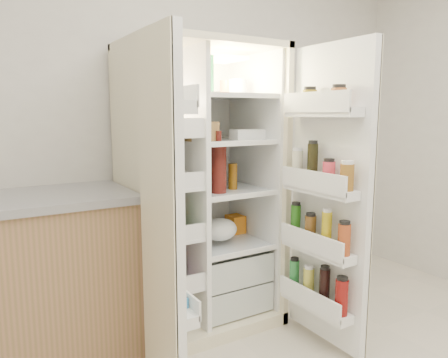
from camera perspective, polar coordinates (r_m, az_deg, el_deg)
wall_back at (r=3.07m, az=-5.64°, el=8.32°), size 4.00×0.02×2.70m
refrigerator at (r=2.81m, az=-3.36°, el=-4.15°), size 0.92×0.70×1.80m
freezer_door at (r=2.03m, az=-8.28°, el=-5.03°), size 0.15×0.40×1.72m
fridge_door at (r=2.50m, az=13.72°, el=-2.95°), size 0.17×0.58×1.72m
kitchen_counter at (r=2.62m, az=-26.60°, el=-12.32°), size 1.29×0.69×0.94m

